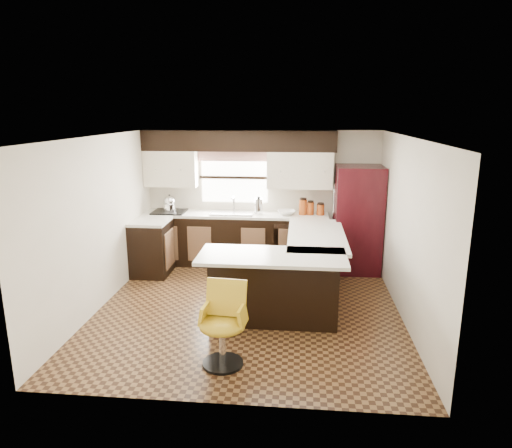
# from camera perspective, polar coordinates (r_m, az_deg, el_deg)

# --- Properties ---
(floor) EXTENTS (4.40, 4.40, 0.00)m
(floor) POSITION_cam_1_polar(r_m,az_deg,el_deg) (6.60, -0.92, -10.43)
(floor) COLOR #49301A
(floor) RESTS_ON ground
(ceiling) EXTENTS (4.40, 4.40, 0.00)m
(ceiling) POSITION_cam_1_polar(r_m,az_deg,el_deg) (6.02, -1.01, 10.86)
(ceiling) COLOR silver
(ceiling) RESTS_ON wall_back
(wall_back) EXTENTS (4.40, 0.00, 4.40)m
(wall_back) POSITION_cam_1_polar(r_m,az_deg,el_deg) (8.34, 0.74, 3.43)
(wall_back) COLOR beige
(wall_back) RESTS_ON floor
(wall_front) EXTENTS (4.40, 0.00, 4.40)m
(wall_front) POSITION_cam_1_polar(r_m,az_deg,el_deg) (4.13, -4.43, -7.80)
(wall_front) COLOR beige
(wall_front) RESTS_ON floor
(wall_left) EXTENTS (0.00, 4.40, 4.40)m
(wall_left) POSITION_cam_1_polar(r_m,az_deg,el_deg) (6.76, -18.93, 0.15)
(wall_left) COLOR beige
(wall_left) RESTS_ON floor
(wall_right) EXTENTS (0.00, 4.40, 4.40)m
(wall_right) POSITION_cam_1_polar(r_m,az_deg,el_deg) (6.33, 18.30, -0.72)
(wall_right) COLOR beige
(wall_right) RESTS_ON floor
(base_cab_back) EXTENTS (3.30, 0.60, 0.90)m
(base_cab_back) POSITION_cam_1_polar(r_m,az_deg,el_deg) (8.27, -2.56, -2.01)
(base_cab_back) COLOR black
(base_cab_back) RESTS_ON floor
(base_cab_left) EXTENTS (0.60, 0.70, 0.90)m
(base_cab_left) POSITION_cam_1_polar(r_m,az_deg,el_deg) (7.97, -12.89, -2.99)
(base_cab_left) COLOR black
(base_cab_left) RESTS_ON floor
(counter_back) EXTENTS (3.30, 0.60, 0.04)m
(counter_back) POSITION_cam_1_polar(r_m,az_deg,el_deg) (8.16, -2.60, 1.18)
(counter_back) COLOR silver
(counter_back) RESTS_ON base_cab_back
(counter_left) EXTENTS (0.60, 0.70, 0.04)m
(counter_left) POSITION_cam_1_polar(r_m,az_deg,el_deg) (7.85, -13.08, 0.31)
(counter_left) COLOR silver
(counter_left) RESTS_ON base_cab_left
(soffit) EXTENTS (3.40, 0.35, 0.36)m
(soffit) POSITION_cam_1_polar(r_m,az_deg,el_deg) (8.09, -2.22, 10.37)
(soffit) COLOR black
(soffit) RESTS_ON wall_back
(upper_cab_left) EXTENTS (0.94, 0.35, 0.64)m
(upper_cab_left) POSITION_cam_1_polar(r_m,az_deg,el_deg) (8.38, -10.54, 6.84)
(upper_cab_left) COLOR beige
(upper_cab_left) RESTS_ON wall_back
(upper_cab_right) EXTENTS (1.14, 0.35, 0.64)m
(upper_cab_right) POSITION_cam_1_polar(r_m,az_deg,el_deg) (8.06, 5.50, 6.74)
(upper_cab_right) COLOR beige
(upper_cab_right) RESTS_ON wall_back
(window_pane) EXTENTS (1.20, 0.02, 0.90)m
(window_pane) POSITION_cam_1_polar(r_m,az_deg,el_deg) (8.32, -2.72, 5.83)
(window_pane) COLOR white
(window_pane) RESTS_ON wall_back
(valance) EXTENTS (1.30, 0.06, 0.18)m
(valance) POSITION_cam_1_polar(r_m,az_deg,el_deg) (8.24, -2.79, 8.48)
(valance) COLOR #D19B93
(valance) RESTS_ON wall_back
(sink) EXTENTS (0.75, 0.45, 0.03)m
(sink) POSITION_cam_1_polar(r_m,az_deg,el_deg) (8.14, -2.97, 1.41)
(sink) COLOR #B2B2B7
(sink) RESTS_ON counter_back
(dishwasher) EXTENTS (0.58, 0.03, 0.78)m
(dishwasher) POSITION_cam_1_polar(r_m,az_deg,el_deg) (7.93, 4.33, -2.91)
(dishwasher) COLOR black
(dishwasher) RESTS_ON floor
(cooktop) EXTENTS (0.58, 0.50, 0.02)m
(cooktop) POSITION_cam_1_polar(r_m,az_deg,el_deg) (8.38, -10.77, 1.53)
(cooktop) COLOR black
(cooktop) RESTS_ON counter_back
(peninsula_long) EXTENTS (0.60, 1.95, 0.90)m
(peninsula_long) POSITION_cam_1_polar(r_m,az_deg,el_deg) (6.98, 7.03, -5.17)
(peninsula_long) COLOR black
(peninsula_long) RESTS_ON floor
(peninsula_return) EXTENTS (1.65, 0.60, 0.90)m
(peninsula_return) POSITION_cam_1_polar(r_m,az_deg,el_deg) (6.07, 2.24, -8.06)
(peninsula_return) COLOR black
(peninsula_return) RESTS_ON floor
(counter_pen_long) EXTENTS (0.84, 1.95, 0.04)m
(counter_pen_long) POSITION_cam_1_polar(r_m,az_deg,el_deg) (6.85, 7.57, -1.44)
(counter_pen_long) COLOR silver
(counter_pen_long) RESTS_ON peninsula_long
(counter_pen_return) EXTENTS (1.89, 0.84, 0.04)m
(counter_pen_return) POSITION_cam_1_polar(r_m,az_deg,el_deg) (5.83, 2.04, -4.07)
(counter_pen_return) COLOR silver
(counter_pen_return) RESTS_ON peninsula_return
(refrigerator) EXTENTS (0.78, 0.75, 1.83)m
(refrigerator) POSITION_cam_1_polar(r_m,az_deg,el_deg) (8.02, 12.57, 0.58)
(refrigerator) COLOR black
(refrigerator) RESTS_ON floor
(bar_chair) EXTENTS (0.54, 0.54, 0.93)m
(bar_chair) POSITION_cam_1_polar(r_m,az_deg,el_deg) (5.07, -4.24, -12.61)
(bar_chair) COLOR gold
(bar_chair) RESTS_ON floor
(kettle) EXTENTS (0.22, 0.22, 0.30)m
(kettle) POSITION_cam_1_polar(r_m,az_deg,el_deg) (8.34, -10.75, 2.62)
(kettle) COLOR silver
(kettle) RESTS_ON cooktop
(percolator) EXTENTS (0.14, 0.14, 0.28)m
(percolator) POSITION_cam_1_polar(r_m,az_deg,el_deg) (8.07, 0.33, 2.23)
(percolator) COLOR silver
(percolator) RESTS_ON counter_back
(mixing_bowl) EXTENTS (0.36, 0.36, 0.08)m
(mixing_bowl) POSITION_cam_1_polar(r_m,az_deg,el_deg) (8.07, 3.82, 1.46)
(mixing_bowl) COLOR white
(mixing_bowl) RESTS_ON counter_back
(canister_large) EXTENTS (0.14, 0.14, 0.27)m
(canister_large) POSITION_cam_1_polar(r_m,az_deg,el_deg) (8.06, 5.88, 2.10)
(canister_large) COLOR #953C11
(canister_large) RESTS_ON counter_back
(canister_med) EXTENTS (0.12, 0.12, 0.22)m
(canister_med) POSITION_cam_1_polar(r_m,az_deg,el_deg) (8.07, 6.82, 1.92)
(canister_med) COLOR #953C11
(canister_med) RESTS_ON counter_back
(canister_small) EXTENTS (0.14, 0.14, 0.19)m
(canister_small) POSITION_cam_1_polar(r_m,az_deg,el_deg) (8.08, 8.06, 1.78)
(canister_small) COLOR #953C11
(canister_small) RESTS_ON counter_back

